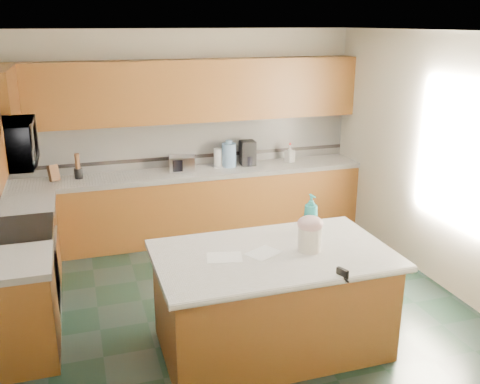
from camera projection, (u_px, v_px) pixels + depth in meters
name	position (u px, v px, depth m)	size (l,w,h in m)	color
floor	(236.00, 308.00, 5.44)	(4.60, 4.60, 0.00)	black
ceiling	(236.00, 31.00, 4.61)	(4.60, 4.60, 0.00)	white
wall_back	(185.00, 134.00, 7.13)	(4.60, 0.04, 2.70)	beige
wall_front	(360.00, 296.00, 2.92)	(4.60, 0.04, 2.70)	beige
wall_right	(444.00, 162.00, 5.69)	(0.04, 4.60, 2.70)	beige
back_base_cab	(192.00, 206.00, 7.12)	(4.60, 0.60, 0.86)	#3A1D0B
back_countertop	(191.00, 173.00, 6.98)	(4.60, 0.64, 0.06)	white
back_upper_cab	(187.00, 91.00, 6.78)	(4.60, 0.33, 0.78)	#3A1D0B
back_backsplash	(186.00, 143.00, 7.14)	(4.60, 0.02, 0.63)	silver
back_accent_band	(186.00, 157.00, 7.19)	(4.60, 0.01, 0.05)	black
left_base_cab_rear	(29.00, 244.00, 5.91)	(0.60, 0.82, 0.86)	#3A1D0B
left_counter_rear	(24.00, 205.00, 5.76)	(0.64, 0.82, 0.06)	white
left_base_cab_front	(19.00, 313.00, 4.52)	(0.60, 0.72, 0.86)	#3A1D0B
left_counter_front	(12.00, 264.00, 4.37)	(0.64, 0.72, 0.06)	white
range_body	(24.00, 274.00, 5.18)	(0.60, 0.76, 0.88)	#B7B7BC
range_oven_door	(56.00, 274.00, 5.28)	(0.02, 0.68, 0.55)	black
range_cooktop	(18.00, 230.00, 5.04)	(0.62, 0.78, 0.04)	black
range_handle	(55.00, 238.00, 5.17)	(0.02, 0.02, 0.66)	#B7B7BC
microwave	(7.00, 144.00, 4.79)	(0.73, 0.50, 0.41)	#B7B7BC
island_base	(272.00, 303.00, 4.67)	(1.90, 1.09, 0.86)	#3A1D0B
island_top	(273.00, 255.00, 4.53)	(2.00, 1.19, 0.06)	white
island_bullnose	(301.00, 287.00, 3.99)	(0.06, 0.06, 2.00)	white
treat_jar	(310.00, 239.00, 4.52)	(0.20, 0.20, 0.21)	silver
treat_jar_lid	(310.00, 224.00, 4.48)	(0.22, 0.22, 0.14)	#D2A4A5
treat_jar_knob	(311.00, 219.00, 4.47)	(0.02, 0.02, 0.07)	tan
treat_jar_knob_end_l	(307.00, 219.00, 4.46)	(0.04, 0.04, 0.04)	tan
treat_jar_knob_end_r	(314.00, 218.00, 4.48)	(0.04, 0.04, 0.04)	tan
soap_bottle_island	(311.00, 214.00, 4.90)	(0.14, 0.14, 0.36)	teal
paper_sheet_a	(263.00, 253.00, 4.50)	(0.27, 0.20, 0.00)	white
paper_sheet_b	(224.00, 257.00, 4.42)	(0.29, 0.22, 0.00)	white
clamp_body	(342.00, 274.00, 4.10)	(0.03, 0.10, 0.09)	black
clamp_handle	(346.00, 280.00, 4.05)	(0.02, 0.02, 0.07)	black
knife_block	(54.00, 173.00, 6.50)	(0.11, 0.09, 0.20)	#472814
utensil_crock	(78.00, 173.00, 6.62)	(0.10, 0.10, 0.13)	black
utensil_bundle	(77.00, 161.00, 6.57)	(0.06, 0.06, 0.19)	#472814
toaster_oven	(182.00, 164.00, 6.96)	(0.33, 0.23, 0.19)	#B7B7BC
toaster_oven_door	(184.00, 165.00, 6.86)	(0.29, 0.01, 0.15)	black
paper_towel	(218.00, 158.00, 7.14)	(0.11, 0.11, 0.25)	white
paper_towel_base	(218.00, 166.00, 7.17)	(0.17, 0.17, 0.01)	#B7B7BC
water_jug	(229.00, 155.00, 7.13)	(0.19, 0.19, 0.32)	#6E98CB
water_jug_neck	(229.00, 142.00, 7.08)	(0.09, 0.09, 0.05)	#6E98CB
coffee_maker	(248.00, 153.00, 7.23)	(0.19, 0.21, 0.33)	black
coffee_carafe	(249.00, 161.00, 7.21)	(0.14, 0.14, 0.14)	black
soap_bottle_back	(290.00, 153.00, 7.38)	(0.11, 0.11, 0.24)	white
soap_back_cap	(290.00, 144.00, 7.34)	(0.02, 0.02, 0.03)	red
window_light_proxy	(456.00, 153.00, 5.45)	(0.02, 1.40, 1.10)	white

